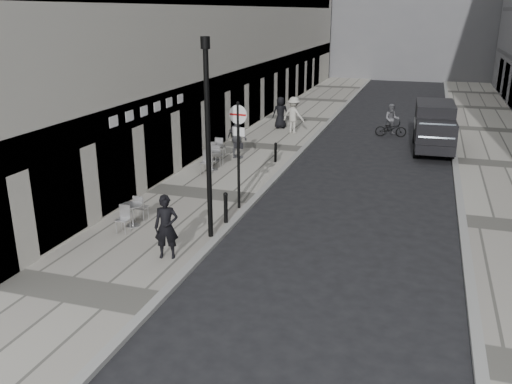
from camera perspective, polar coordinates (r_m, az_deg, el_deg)
ground at (r=11.04m, az=-17.68°, el=-18.39°), size 120.00×120.00×0.00m
sidewalk at (r=26.90m, az=0.72°, el=4.74°), size 4.00×60.00×0.12m
far_sidewalk at (r=26.05m, az=24.59°, el=2.57°), size 4.00×60.00×0.12m
walking_man at (r=14.65m, az=-9.42°, el=-3.65°), size 0.74×0.60×1.77m
sign_post at (r=17.73m, az=-1.87°, el=5.34°), size 0.62×0.11×3.60m
lamppost at (r=15.22m, az=-5.10°, el=6.43°), size 0.26×0.26×5.71m
bollard_near at (r=16.99m, az=-3.20°, el=-1.76°), size 0.12×0.12×0.94m
bollard_far at (r=23.90m, az=2.07°, el=4.13°), size 0.11×0.11×0.83m
panel_van at (r=27.61m, az=18.26°, el=6.74°), size 1.97×4.85×2.25m
cyclist at (r=30.22m, az=14.05°, el=6.95°), size 1.69×0.75×1.77m
pedestrian_a at (r=24.39m, az=-2.00°, el=5.69°), size 1.18×0.85×1.87m
pedestrian_b at (r=29.71m, az=3.99°, el=8.08°), size 1.43×1.07×1.97m
pedestrian_c at (r=30.91m, az=2.59°, el=8.34°), size 1.03×0.89×1.78m
cafe_table_near at (r=17.13m, az=-12.90°, el=-2.19°), size 0.65×1.48×0.84m
cafe_table_mid at (r=22.72m, az=-4.67°, el=3.52°), size 0.75×1.69×0.97m
cafe_table_far at (r=24.22m, az=-4.28°, el=4.43°), size 0.72×1.63×0.93m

